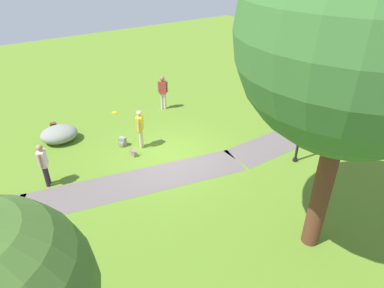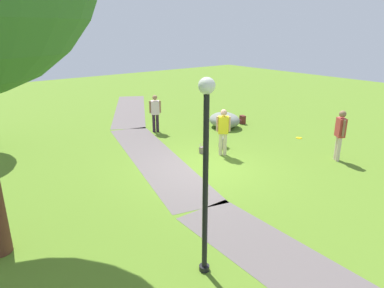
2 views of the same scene
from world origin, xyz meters
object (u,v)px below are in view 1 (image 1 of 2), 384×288
(lawn_boulder, at_px, (59,134))
(frisbee_on_grass, at_px, (114,112))
(lamp_post, at_px, (305,109))
(woman_with_handbag, at_px, (140,126))
(man_near_boulder, at_px, (43,162))
(handbag_on_grass, at_px, (133,153))
(spare_backpack_on_lawn, at_px, (123,142))
(passerby_on_path, at_px, (163,90))
(large_shade_tree, at_px, (361,35))
(backpack_by_boulder, at_px, (54,127))

(lawn_boulder, relative_size, frisbee_on_grass, 7.19)
(lamp_post, distance_m, woman_with_handbag, 6.50)
(woman_with_handbag, distance_m, man_near_boulder, 4.00)
(lawn_boulder, height_order, frisbee_on_grass, lawn_boulder)
(lamp_post, height_order, frisbee_on_grass, lamp_post)
(handbag_on_grass, xyz_separation_m, spare_backpack_on_lawn, (-0.00, -0.99, 0.05))
(man_near_boulder, relative_size, passerby_on_path, 0.93)
(woman_with_handbag, xyz_separation_m, handbag_on_grass, (0.61, 0.42, -0.85))
(woman_with_handbag, relative_size, man_near_boulder, 1.03)
(lamp_post, relative_size, passerby_on_path, 2.07)
(lawn_boulder, bearing_deg, passerby_on_path, -177.40)
(large_shade_tree, bearing_deg, backpack_by_boulder, -70.50)
(passerby_on_path, xyz_separation_m, handbag_on_grass, (3.46, 3.23, -0.91))
(large_shade_tree, xyz_separation_m, backpack_by_boulder, (3.99, -11.26, -5.64))
(passerby_on_path, distance_m, frisbee_on_grass, 2.78)
(lawn_boulder, distance_m, passerby_on_path, 5.56)
(passerby_on_path, distance_m, backpack_by_boulder, 5.58)
(man_near_boulder, height_order, passerby_on_path, passerby_on_path)
(frisbee_on_grass, bearing_deg, woman_with_handbag, 82.51)
(man_near_boulder, distance_m, spare_backpack_on_lawn, 3.59)
(lamp_post, height_order, spare_backpack_on_lawn, lamp_post)
(lamp_post, bearing_deg, woman_with_handbag, -45.83)
(man_near_boulder, xyz_separation_m, passerby_on_path, (-6.84, -3.19, 0.08))
(large_shade_tree, bearing_deg, handbag_on_grass, -74.30)
(woman_with_handbag, xyz_separation_m, frisbee_on_grass, (-0.51, -3.91, -0.98))
(passerby_on_path, xyz_separation_m, spare_backpack_on_lawn, (3.46, 2.24, -0.85))
(woman_with_handbag, bearing_deg, lawn_boulder, -43.94)
(lamp_post, relative_size, frisbee_on_grass, 14.87)
(passerby_on_path, bearing_deg, lamp_post, 102.17)
(lawn_boulder, bearing_deg, lamp_post, 134.87)
(large_shade_tree, bearing_deg, lawn_boulder, -68.18)
(lawn_boulder, bearing_deg, woman_with_handbag, 136.06)
(backpack_by_boulder, bearing_deg, passerby_on_path, 170.89)
(lawn_boulder, height_order, spare_backpack_on_lawn, lawn_boulder)
(woman_with_handbag, relative_size, backpack_by_boulder, 4.27)
(lamp_post, height_order, lawn_boulder, lamp_post)
(man_near_boulder, height_order, handbag_on_grass, man_near_boulder)
(large_shade_tree, xyz_separation_m, woman_with_handbag, (1.40, -7.57, -4.84))
(handbag_on_grass, distance_m, backpack_by_boulder, 4.56)
(woman_with_handbag, bearing_deg, backpack_by_boulder, -54.92)
(backpack_by_boulder, distance_m, spare_backpack_on_lawn, 3.69)
(spare_backpack_on_lawn, relative_size, frisbee_on_grass, 1.61)
(handbag_on_grass, xyz_separation_m, backpack_by_boulder, (1.98, -4.11, 0.05))
(lawn_boulder, xyz_separation_m, passerby_on_path, (-5.51, -0.25, 0.70))
(passerby_on_path, bearing_deg, large_shade_tree, 82.03)
(lawn_boulder, height_order, backpack_by_boulder, lawn_boulder)
(woman_with_handbag, bearing_deg, frisbee_on_grass, -97.49)
(large_shade_tree, distance_m, spare_backpack_on_lawn, 10.11)
(lamp_post, xyz_separation_m, lawn_boulder, (7.11, -7.14, -1.92))
(lawn_boulder, relative_size, spare_backpack_on_lawn, 4.47)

